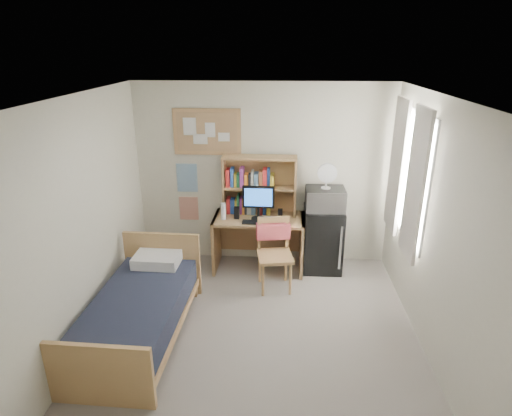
# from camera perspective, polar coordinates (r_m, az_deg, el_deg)

# --- Properties ---
(floor) EXTENTS (3.60, 4.20, 0.02)m
(floor) POSITION_cam_1_polar(r_m,az_deg,el_deg) (4.84, -0.15, -18.13)
(floor) COLOR gray
(floor) RESTS_ON ground
(ceiling) EXTENTS (3.60, 4.20, 0.02)m
(ceiling) POSITION_cam_1_polar(r_m,az_deg,el_deg) (3.79, -0.19, 14.22)
(ceiling) COLOR white
(ceiling) RESTS_ON wall_back
(wall_back) EXTENTS (3.60, 0.04, 2.60)m
(wall_back) POSITION_cam_1_polar(r_m,az_deg,el_deg) (6.11, 0.97, 4.35)
(wall_back) COLOR beige
(wall_back) RESTS_ON floor
(wall_front) EXTENTS (3.60, 0.04, 2.60)m
(wall_front) POSITION_cam_1_polar(r_m,az_deg,el_deg) (2.41, -3.36, -25.30)
(wall_front) COLOR beige
(wall_front) RESTS_ON floor
(wall_left) EXTENTS (0.04, 4.20, 2.60)m
(wall_left) POSITION_cam_1_polar(r_m,az_deg,el_deg) (4.61, -23.17, -3.09)
(wall_left) COLOR beige
(wall_left) RESTS_ON floor
(wall_right) EXTENTS (0.04, 4.20, 2.60)m
(wall_right) POSITION_cam_1_polar(r_m,az_deg,el_deg) (4.43, 23.81, -4.13)
(wall_right) COLOR beige
(wall_right) RESTS_ON floor
(window_unit) EXTENTS (0.10, 1.40, 1.70)m
(window_unit) POSITION_cam_1_polar(r_m,az_deg,el_deg) (5.38, 19.59, 4.15)
(window_unit) COLOR white
(window_unit) RESTS_ON wall_right
(curtain_left) EXTENTS (0.04, 0.55, 1.70)m
(curtain_left) POSITION_cam_1_polar(r_m,az_deg,el_deg) (5.01, 20.46, 2.83)
(curtain_left) COLOR silver
(curtain_left) RESTS_ON wall_right
(curtain_right) EXTENTS (0.04, 0.55, 1.70)m
(curtain_right) POSITION_cam_1_polar(r_m,az_deg,el_deg) (5.75, 18.26, 5.32)
(curtain_right) COLOR silver
(curtain_right) RESTS_ON wall_right
(bulletin_board) EXTENTS (0.94, 0.03, 0.64)m
(bulletin_board) POSITION_cam_1_polar(r_m,az_deg,el_deg) (6.03, -6.54, 10.05)
(bulletin_board) COLOR #A48056
(bulletin_board) RESTS_ON wall_back
(poster_wave) EXTENTS (0.30, 0.01, 0.42)m
(poster_wave) POSITION_cam_1_polar(r_m,az_deg,el_deg) (6.26, -9.18, 3.99)
(poster_wave) COLOR #266398
(poster_wave) RESTS_ON wall_back
(poster_japan) EXTENTS (0.28, 0.01, 0.36)m
(poster_japan) POSITION_cam_1_polar(r_m,az_deg,el_deg) (6.41, -8.94, -0.04)
(poster_japan) COLOR #C24222
(poster_japan) RESTS_ON wall_back
(desk) EXTENTS (1.27, 0.66, 0.79)m
(desk) POSITION_cam_1_polar(r_m,az_deg,el_deg) (6.13, 0.35, -4.69)
(desk) COLOR tan
(desk) RESTS_ON floor
(desk_chair) EXTENTS (0.55, 0.55, 0.96)m
(desk_chair) POSITION_cam_1_polar(r_m,az_deg,el_deg) (5.59, 2.55, -6.38)
(desk_chair) COLOR tan
(desk_chair) RESTS_ON floor
(mini_fridge) EXTENTS (0.54, 0.54, 0.92)m
(mini_fridge) POSITION_cam_1_polar(r_m,az_deg,el_deg) (6.17, 8.86, -4.11)
(mini_fridge) COLOR black
(mini_fridge) RESTS_ON floor
(bed) EXTENTS (1.00, 1.90, 0.51)m
(bed) POSITION_cam_1_polar(r_m,az_deg,el_deg) (4.98, -15.41, -13.94)
(bed) COLOR black
(bed) RESTS_ON floor
(hutch) EXTENTS (1.03, 0.28, 0.84)m
(hutch) POSITION_cam_1_polar(r_m,az_deg,el_deg) (5.97, 0.47, 3.00)
(hutch) COLOR tan
(hutch) RESTS_ON desk
(monitor) EXTENTS (0.43, 0.04, 0.46)m
(monitor) POSITION_cam_1_polar(r_m,az_deg,el_deg) (5.83, 0.32, 0.61)
(monitor) COLOR black
(monitor) RESTS_ON desk
(keyboard) EXTENTS (0.42, 0.14, 0.02)m
(keyboard) POSITION_cam_1_polar(r_m,az_deg,el_deg) (5.78, 0.22, -1.92)
(keyboard) COLOR black
(keyboard) RESTS_ON desk
(speaker_left) EXTENTS (0.07, 0.07, 0.17)m
(speaker_left) POSITION_cam_1_polar(r_m,az_deg,el_deg) (5.91, -2.59, -0.65)
(speaker_left) COLOR black
(speaker_left) RESTS_ON desk
(speaker_right) EXTENTS (0.06, 0.06, 0.15)m
(speaker_right) POSITION_cam_1_polar(r_m,az_deg,el_deg) (5.87, 3.24, -0.87)
(speaker_right) COLOR black
(speaker_right) RESTS_ON desk
(water_bottle) EXTENTS (0.07, 0.07, 0.23)m
(water_bottle) POSITION_cam_1_polar(r_m,az_deg,el_deg) (5.88, -4.38, -0.44)
(water_bottle) COLOR white
(water_bottle) RESTS_ON desk
(hoodie) EXTENTS (0.46, 0.20, 0.21)m
(hoodie) POSITION_cam_1_polar(r_m,az_deg,el_deg) (5.66, 2.30, -3.08)
(hoodie) COLOR #F45D67
(hoodie) RESTS_ON desk_chair
(microwave) EXTENTS (0.53, 0.40, 0.30)m
(microwave) POSITION_cam_1_polar(r_m,az_deg,el_deg) (5.92, 9.20, 1.18)
(microwave) COLOR #BBBBC0
(microwave) RESTS_ON mini_fridge
(desk_fan) EXTENTS (0.26, 0.26, 0.32)m
(desk_fan) POSITION_cam_1_polar(r_m,az_deg,el_deg) (5.82, 9.37, 4.10)
(desk_fan) COLOR white
(desk_fan) RESTS_ON microwave
(pillow) EXTENTS (0.56, 0.40, 0.13)m
(pillow) POSITION_cam_1_polar(r_m,az_deg,el_deg) (5.42, -13.06, -6.71)
(pillow) COLOR white
(pillow) RESTS_ON bed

